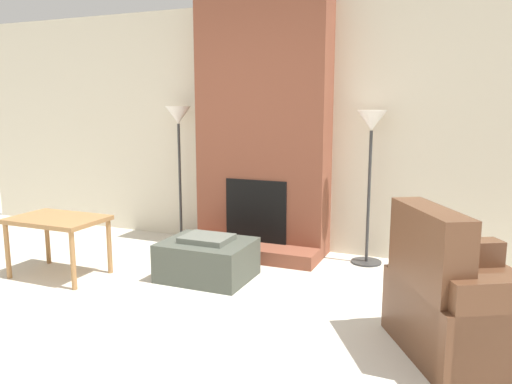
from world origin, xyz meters
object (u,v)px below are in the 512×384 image
Objects in this scene: armchair at (464,308)px; floor_lamp_right at (371,138)px; ottoman at (207,259)px; floor_lamp_left at (179,131)px; side_table at (57,225)px.

armchair is 2.06m from floor_lamp_right.
ottoman is at bearing 44.27° from armchair.
floor_lamp_left is at bearing -180.00° from floor_lamp_right.
side_table is 1.70m from floor_lamp_left.
side_table reaches higher than ottoman.
floor_lamp_right is at bearing -0.85° from armchair.
side_table is at bearing 57.73° from armchair.
floor_lamp_left is (-3.00, 1.62, 0.96)m from armchair.
ottoman is 1.71m from floor_lamp_left.
floor_lamp_left is at bearing 32.18° from armchair.
floor_lamp_right reaches higher than armchair.
side_table is 0.54× the size of floor_lamp_left.
floor_lamp_right is (2.52, 1.45, 0.75)m from side_table.
ottoman is 1.91m from floor_lamp_right.
floor_lamp_left reaches higher than floor_lamp_right.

